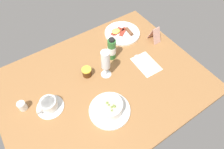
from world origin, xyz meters
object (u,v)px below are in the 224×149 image
object	(u,v)px
jam_jar	(87,72)
menu_card	(155,34)
porridge_bowl	(110,108)
creamer_jug	(22,106)
cutlery_setting	(146,63)
sauce_bottle_green	(112,49)
wine_glass	(106,61)
breakfast_plate	(122,33)
coffee_cup	(49,105)

from	to	relation	value
jam_jar	menu_card	size ratio (longest dim) A/B	0.54
porridge_bowl	creamer_jug	size ratio (longest dim) A/B	3.82
porridge_bowl	jam_jar	world-z (taller)	porridge_bowl
menu_card	cutlery_setting	bearing A→B (deg)	-143.55
porridge_bowl	sauce_bottle_green	size ratio (longest dim) A/B	1.38
creamer_jug	wine_glass	size ratio (longest dim) A/B	0.30
porridge_bowl	sauce_bottle_green	xyz separation A→B (cm)	(20.69, 29.22, 3.53)
sauce_bottle_green	menu_card	size ratio (longest dim) A/B	1.50
porridge_bowl	cutlery_setting	size ratio (longest dim) A/B	1.19
porridge_bowl	breakfast_plate	xyz separation A→B (cm)	(37.90, 42.79, -2.39)
coffee_cup	breakfast_plate	bearing A→B (deg)	21.69
coffee_cup	jam_jar	world-z (taller)	coffee_cup
wine_glass	breakfast_plate	size ratio (longest dim) A/B	0.77
creamer_jug	menu_card	bearing A→B (deg)	0.81
breakfast_plate	menu_card	size ratio (longest dim) A/B	2.37
creamer_jug	jam_jar	bearing A→B (deg)	0.70
sauce_bottle_green	breakfast_plate	bearing A→B (deg)	38.26
cutlery_setting	porridge_bowl	bearing A→B (deg)	-158.31
porridge_bowl	menu_card	distance (cm)	58.13
porridge_bowl	jam_jar	distance (cm)	25.71
jam_jar	wine_glass	bearing A→B (deg)	-31.01
creamer_jug	sauce_bottle_green	size ratio (longest dim) A/B	0.36
creamer_jug	wine_glass	xyz separation A→B (cm)	(45.91, -5.06, 8.98)
wine_glass	creamer_jug	bearing A→B (deg)	173.72
jam_jar	breakfast_plate	xyz separation A→B (cm)	(36.25, 17.14, -1.71)
coffee_cup	breakfast_plate	distance (cm)	66.44
cutlery_setting	creamer_jug	bearing A→B (deg)	170.70
jam_jar	menu_card	distance (cm)	50.16
coffee_cup	creamer_jug	xyz separation A→B (cm)	(-11.28, 6.96, -0.14)
porridge_bowl	wine_glass	size ratio (longest dim) A/B	1.14
coffee_cup	jam_jar	size ratio (longest dim) A/B	2.56
wine_glass	cutlery_setting	bearing A→B (deg)	-14.96
jam_jar	breakfast_plate	distance (cm)	40.13
cutlery_setting	jam_jar	size ratio (longest dim) A/B	3.21
creamer_jug	breakfast_plate	xyz separation A→B (cm)	(73.00, 17.59, -1.57)
porridge_bowl	cutlery_setting	bearing A→B (deg)	21.69
creamer_jug	sauce_bottle_green	distance (cm)	56.11
wine_glass	porridge_bowl	bearing A→B (deg)	-118.22
cutlery_setting	wine_glass	distance (cm)	27.09
cutlery_setting	menu_card	world-z (taller)	menu_card
wine_glass	menu_card	distance (cm)	41.95
porridge_bowl	cutlery_setting	distance (cm)	37.40
creamer_jug	breakfast_plate	size ratio (longest dim) A/B	0.23
menu_card	coffee_cup	bearing A→B (deg)	-173.82
sauce_bottle_green	menu_card	bearing A→B (deg)	-5.14
cutlery_setting	sauce_bottle_green	distance (cm)	21.82
coffee_cup	menu_card	xyz separation A→B (cm)	(75.57, 8.18, 2.25)
porridge_bowl	menu_card	bearing A→B (deg)	27.05
cutlery_setting	sauce_bottle_green	xyz separation A→B (cm)	(-13.94, 15.44, 6.59)
coffee_cup	breakfast_plate	size ratio (longest dim) A/B	0.58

